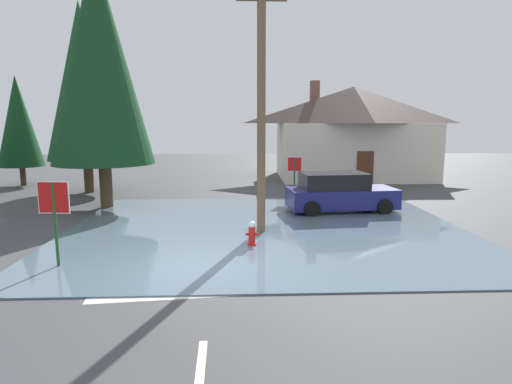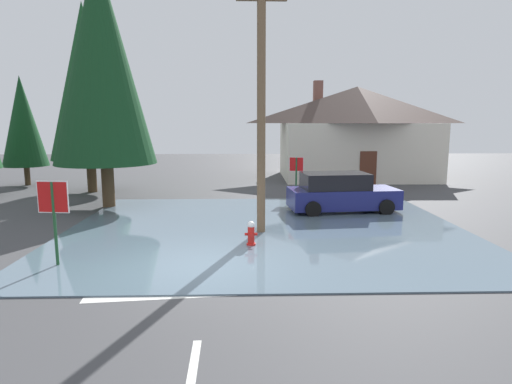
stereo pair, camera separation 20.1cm
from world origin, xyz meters
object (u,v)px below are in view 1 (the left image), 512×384
object	(u,v)px
fire_hydrant	(252,234)
pine_tree_far_center	(18,121)
parked_car	(339,193)
stop_sign_far	(294,170)
pine_tree_short_left	(83,82)
stop_sign_near	(54,206)
utility_pole	(261,106)
pine_tree_mid_left	(99,59)
house	(352,131)

from	to	relation	value
fire_hydrant	pine_tree_far_center	distance (m)	18.85
parked_car	stop_sign_far	bearing A→B (deg)	118.85
pine_tree_short_left	pine_tree_far_center	xyz separation A→B (m)	(-4.73, 2.66, -1.99)
stop_sign_far	stop_sign_near	bearing A→B (deg)	-127.89
stop_sign_near	fire_hydrant	distance (m)	5.48
parked_car	utility_pole	bearing A→B (deg)	-135.62
pine_tree_mid_left	house	bearing A→B (deg)	36.16
pine_tree_short_left	stop_sign_far	bearing A→B (deg)	-14.35
stop_sign_far	pine_tree_short_left	xyz separation A→B (m)	(-10.64, 2.72, 4.27)
utility_pole	parked_car	bearing A→B (deg)	44.38
utility_pole	pine_tree_far_center	bearing A→B (deg)	139.34
utility_pole	pine_tree_short_left	bearing A→B (deg)	134.44
stop_sign_near	pine_tree_far_center	bearing A→B (deg)	118.34
stop_sign_near	pine_tree_far_center	distance (m)	17.00
fire_hydrant	pine_tree_short_left	size ratio (longest dim) A/B	0.08
pine_tree_far_center	stop_sign_far	bearing A→B (deg)	-19.30
utility_pole	parked_car	distance (m)	5.95
pine_tree_far_center	stop_sign_near	bearing A→B (deg)	-61.66
fire_hydrant	pine_tree_far_center	xyz separation A→B (m)	(-13.07, 13.16, 3.37)
pine_tree_short_left	pine_tree_far_center	distance (m)	5.78
house	pine_tree_mid_left	world-z (taller)	pine_tree_mid_left
stop_sign_near	pine_tree_short_left	xyz separation A→B (m)	(-3.28, 12.19, 4.12)
utility_pole	pine_tree_far_center	size ratio (longest dim) A/B	1.28
stop_sign_near	pine_tree_short_left	distance (m)	13.28
house	pine_tree_mid_left	bearing A→B (deg)	-143.84
house	parked_car	bearing A→B (deg)	-107.23
stop_sign_near	house	bearing A→B (deg)	55.23
house	parked_car	distance (m)	11.81
house	pine_tree_short_left	xyz separation A→B (m)	(-15.60, -5.56, 2.61)
stop_sign_far	pine_tree_far_center	world-z (taller)	pine_tree_far_center
stop_sign_far	pine_tree_far_center	distance (m)	16.45
fire_hydrant	utility_pole	world-z (taller)	utility_pole
house	pine_tree_mid_left	distance (m)	16.92
pine_tree_mid_left	pine_tree_far_center	size ratio (longest dim) A/B	1.68
pine_tree_far_center	parked_car	bearing A→B (deg)	-25.76
stop_sign_far	fire_hydrant	bearing A→B (deg)	-106.48
fire_hydrant	parked_car	size ratio (longest dim) A/B	0.17
parked_car	house	bearing A→B (deg)	72.77
stop_sign_near	stop_sign_far	distance (m)	11.99
stop_sign_near	fire_hydrant	bearing A→B (deg)	18.46
parked_car	pine_tree_short_left	bearing A→B (deg)	155.70
stop_sign_far	house	xyz separation A→B (m)	(4.95, 8.28, 1.66)
pine_tree_mid_left	pine_tree_short_left	xyz separation A→B (m)	(-2.18, 4.25, -0.57)
stop_sign_far	pine_tree_mid_left	bearing A→B (deg)	-169.79
parked_car	fire_hydrant	bearing A→B (deg)	-127.42
stop_sign_near	pine_tree_far_center	size ratio (longest dim) A/B	0.35
stop_sign_near	pine_tree_mid_left	world-z (taller)	pine_tree_mid_left
pine_tree_mid_left	pine_tree_far_center	xyz separation A→B (m)	(-6.91, 6.91, -2.56)
stop_sign_far	pine_tree_short_left	distance (m)	11.79
stop_sign_near	house	xyz separation A→B (m)	(12.32, 17.74, 1.51)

